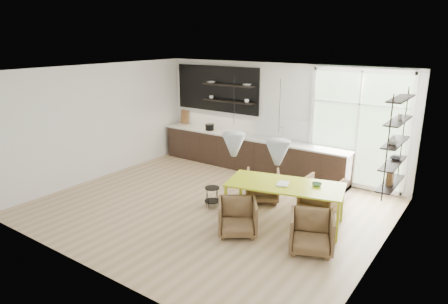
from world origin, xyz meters
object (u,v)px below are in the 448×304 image
Objects in this scene: armchair_back_left at (263,185)px; armchair_front_right at (311,232)px; armchair_back_right at (321,194)px; wire_stool at (212,194)px; armchair_front_left at (237,217)px; dining_table at (285,187)px.

armchair_back_left reaches higher than armchair_front_right.
armchair_back_right is (1.27, 0.25, 0.01)m from armchair_back_left.
armchair_front_left is at bearing -32.95° from wire_stool.
armchair_back_right is 1.78m from armchair_front_right.
armchair_back_right is at bearing 30.64° from wire_stool.
dining_table is 3.30× the size of armchair_front_left.
armchair_back_left reaches higher than wire_stool.
armchair_back_right is at bearing 56.21° from dining_table.
armchair_front_left is 1.39m from armchair_front_right.
armchair_front_left is (0.42, -1.66, -0.01)m from armchair_back_left.
armchair_back_left is at bearing 52.48° from wire_stool.
armchair_back_left is 1.03× the size of armchair_front_left.
dining_table is 1.20m from armchair_front_right.
armchair_back_left is 1.72m from armchair_front_left.
armchair_back_left is at bearing 12.14° from armchair_back_right.
dining_table is at bearing 111.40° from armchair_back_left.
dining_table is 3.12× the size of armchair_back_right.
armchair_front_left is 1.68× the size of wire_stool.
armchair_front_left reaches higher than wire_stool.
armchair_back_left is at bearing 126.85° from dining_table.
armchair_front_right is 1.73× the size of wire_stool.
armchair_back_left is at bearing 117.27° from armchair_front_right.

